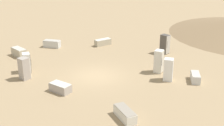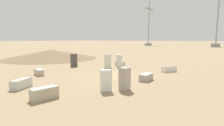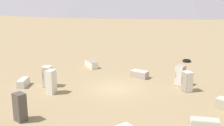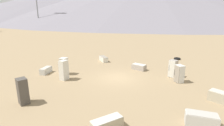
# 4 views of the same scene
# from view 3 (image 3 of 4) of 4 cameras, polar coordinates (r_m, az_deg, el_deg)

# --- Properties ---
(ground_plane) EXTENTS (1000.00, 1000.00, 0.00)m
(ground_plane) POSITION_cam_3_polar(r_m,az_deg,el_deg) (25.36, 0.62, -4.71)
(ground_plane) COLOR #9E8460
(discarded_fridge_0) EXTENTS (1.94, 1.47, 0.64)m
(discarded_fridge_0) POSITION_cam_3_polar(r_m,az_deg,el_deg) (31.42, -3.81, -0.19)
(discarded_fridge_0) COLOR silver
(discarded_fridge_0) RESTS_ON ground_plane
(discarded_fridge_1) EXTENTS (0.75, 0.72, 1.71)m
(discarded_fridge_1) POSITION_cam_3_polar(r_m,az_deg,el_deg) (26.49, 12.37, -2.25)
(discarded_fridge_1) COLOR #A89E93
(discarded_fridge_1) RESTS_ON ground_plane
(discarded_fridge_3) EXTENTS (1.54, 0.83, 0.63)m
(discarded_fridge_3) POSITION_cam_3_polar(r_m,az_deg,el_deg) (28.18, 5.06, -2.05)
(discarded_fridge_3) COLOR #A89E93
(discarded_fridge_3) RESTS_ON ground_plane
(discarded_fridge_4) EXTENTS (0.88, 0.89, 1.74)m
(discarded_fridge_4) POSITION_cam_3_polar(r_m,az_deg,el_deg) (26.13, -11.73, -2.43)
(discarded_fridge_4) COLOR white
(discarded_fridge_4) RESTS_ON ground_plane
(discarded_fridge_5) EXTENTS (0.95, 0.91, 1.60)m
(discarded_fridge_5) POSITION_cam_3_polar(r_m,az_deg,el_deg) (25.26, 13.56, -3.31)
(discarded_fridge_5) COLOR white
(discarded_fridge_5) RESTS_ON ground_plane
(discarded_fridge_6) EXTENTS (0.75, 0.81, 1.87)m
(discarded_fridge_6) POSITION_cam_3_polar(r_m,az_deg,el_deg) (24.52, -11.12, -3.39)
(discarded_fridge_6) COLOR silver
(discarded_fridge_6) RESTS_ON ground_plane
(discarded_fridge_7) EXTENTS (0.86, 0.70, 1.81)m
(discarded_fridge_7) POSITION_cam_3_polar(r_m,az_deg,el_deg) (20.38, -16.52, -7.74)
(discarded_fridge_7) COLOR #4C4742
(discarded_fridge_7) RESTS_ON ground_plane
(discarded_fridge_8) EXTENTS (1.27, 1.62, 0.63)m
(discarded_fridge_8) POSITION_cam_3_polar(r_m,az_deg,el_deg) (26.87, -15.92, -3.45)
(discarded_fridge_8) COLOR silver
(discarded_fridge_8) RESTS_ON ground_plane
(discarded_fridge_9) EXTENTS (1.81, 1.30, 0.72)m
(discarded_fridge_9) POSITION_cam_3_polar(r_m,az_deg,el_deg) (19.34, 16.62, -10.80)
(discarded_fridge_9) COLOR silver
(discarded_fridge_9) RESTS_ON ground_plane
(scrap_tire) EXTENTS (0.90, 0.90, 0.23)m
(scrap_tire) POSITION_cam_3_polar(r_m,az_deg,el_deg) (34.38, 13.49, 0.41)
(scrap_tire) COLOR black
(scrap_tire) RESTS_ON ground_plane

